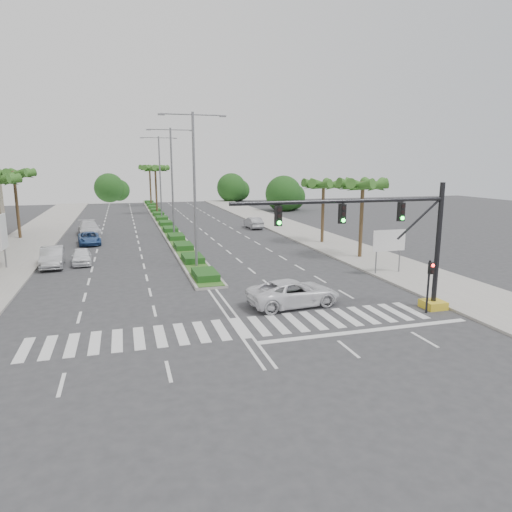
{
  "coord_description": "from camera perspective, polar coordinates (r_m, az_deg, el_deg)",
  "views": [
    {
      "loc": [
        -5.41,
        -21.33,
        8.19
      ],
      "look_at": [
        1.79,
        3.26,
        3.0
      ],
      "focal_mm": 32.0,
      "sensor_mm": 36.0,
      "label": 1
    }
  ],
  "objects": [
    {
      "name": "ground",
      "position": [
        23.47,
        -1.99,
        -8.97
      ],
      "size": [
        160.0,
        160.0,
        0.0
      ],
      "primitive_type": "plane",
      "color": "#333335",
      "rests_on": "ground"
    },
    {
      "name": "footpath_right",
      "position": [
        46.89,
        10.03,
        1.31
      ],
      "size": [
        6.0,
        120.0,
        0.15
      ],
      "primitive_type": "cube",
      "color": "gray",
      "rests_on": "ground"
    },
    {
      "name": "footpath_left",
      "position": [
        43.24,
        -29.08,
        -0.83
      ],
      "size": [
        6.0,
        120.0,
        0.15
      ],
      "primitive_type": "cube",
      "color": "gray",
      "rests_on": "ground"
    },
    {
      "name": "median",
      "position": [
        67.04,
        -11.61,
        4.28
      ],
      "size": [
        2.2,
        75.0,
        0.2
      ],
      "primitive_type": "cube",
      "color": "gray",
      "rests_on": "ground"
    },
    {
      "name": "median_grass",
      "position": [
        67.02,
        -11.61,
        4.38
      ],
      "size": [
        1.8,
        75.0,
        0.04
      ],
      "primitive_type": "cube",
      "color": "#336121",
      "rests_on": "median"
    },
    {
      "name": "signal_gantry",
      "position": [
        26.32,
        17.91,
        0.53
      ],
      "size": [
        12.6,
        1.2,
        7.2
      ],
      "color": "gold",
      "rests_on": "ground"
    },
    {
      "name": "pedestrian_signal",
      "position": [
        26.84,
        20.89,
        -2.55
      ],
      "size": [
        0.28,
        0.36,
        3.0
      ],
      "color": "black",
      "rests_on": "ground"
    },
    {
      "name": "direction_sign",
      "position": [
        35.35,
        16.28,
        1.65
      ],
      "size": [
        2.7,
        0.11,
        3.4
      ],
      "color": "slate",
      "rests_on": "ground"
    },
    {
      "name": "billboard_far",
      "position": [
        40.7,
        -29.11,
        2.62
      ],
      "size": [
        0.18,
        2.1,
        4.35
      ],
      "color": "slate",
      "rests_on": "ground"
    },
    {
      "name": "palm_left_end",
      "position": [
        56.44,
        -28.01,
        8.8
      ],
      "size": [
        4.57,
        4.68,
        7.75
      ],
      "color": "brown",
      "rests_on": "ground"
    },
    {
      "name": "palm_right_near",
      "position": [
        40.6,
        13.21,
        8.35
      ],
      "size": [
        4.57,
        4.68,
        7.05
      ],
      "color": "brown",
      "rests_on": "ground"
    },
    {
      "name": "palm_right_far",
      "position": [
        47.73,
        8.44,
        8.59
      ],
      "size": [
        4.57,
        4.68,
        6.75
      ],
      "color": "brown",
      "rests_on": "ground"
    },
    {
      "name": "palm_median_a",
      "position": [
        76.52,
        -12.48,
        10.42
      ],
      "size": [
        4.57,
        4.68,
        8.05
      ],
      "color": "brown",
      "rests_on": "ground"
    },
    {
      "name": "palm_median_b",
      "position": [
        91.49,
        -13.16,
        10.52
      ],
      "size": [
        4.57,
        4.68,
        8.05
      ],
      "color": "brown",
      "rests_on": "ground"
    },
    {
      "name": "streetlight_near",
      "position": [
        35.76,
        -7.71,
        9.13
      ],
      "size": [
        5.1,
        0.25,
        12.0
      ],
      "color": "slate",
      "rests_on": "ground"
    },
    {
      "name": "streetlight_mid",
      "position": [
        51.63,
        -10.46,
        9.73
      ],
      "size": [
        5.1,
        0.25,
        12.0
      ],
      "color": "slate",
      "rests_on": "ground"
    },
    {
      "name": "streetlight_far",
      "position": [
        67.56,
        -11.91,
        10.03
      ],
      "size": [
        5.1,
        0.25,
        12.0
      ],
      "color": "slate",
      "rests_on": "ground"
    },
    {
      "name": "car_parked_a",
      "position": [
        40.53,
        -20.97,
        -0.04
      ],
      "size": [
        1.78,
        3.91,
        1.3
      ],
      "primitive_type": "imported",
      "rotation": [
        0.0,
        0.0,
        0.06
      ],
      "color": "white",
      "rests_on": "ground"
    },
    {
      "name": "car_parked_b",
      "position": [
        40.38,
        -24.11,
        -0.11
      ],
      "size": [
        2.02,
        4.96,
        1.6
      ],
      "primitive_type": "imported",
      "rotation": [
        0.0,
        0.0,
        0.07
      ],
      "color": "#AEAEB3",
      "rests_on": "ground"
    },
    {
      "name": "car_parked_c",
      "position": [
        50.21,
        -20.12,
        2.09
      ],
      "size": [
        2.62,
        4.78,
        1.27
      ],
      "primitive_type": "imported",
      "rotation": [
        0.0,
        0.0,
        0.12
      ],
      "color": "#2F5391",
      "rests_on": "ground"
    },
    {
      "name": "car_parked_d",
      "position": [
        56.63,
        -20.14,
        3.27
      ],
      "size": [
        3.03,
        5.93,
        1.65
      ],
      "primitive_type": "imported",
      "rotation": [
        0.0,
        0.0,
        0.13
      ],
      "color": "silver",
      "rests_on": "ground"
    },
    {
      "name": "car_crossing",
      "position": [
        26.9,
        4.72,
        -4.61
      ],
      "size": [
        5.73,
        3.06,
        1.53
      ],
      "primitive_type": "imported",
      "rotation": [
        0.0,
        0.0,
        1.67
      ],
      "color": "white",
      "rests_on": "ground"
    },
    {
      "name": "car_right",
      "position": [
        59.01,
        -0.32,
        4.18
      ],
      "size": [
        1.63,
        4.43,
        1.45
      ],
      "primitive_type": "imported",
      "rotation": [
        0.0,
        0.0,
        3.16
      ],
      "color": "#A1A1A5",
      "rests_on": "ground"
    }
  ]
}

